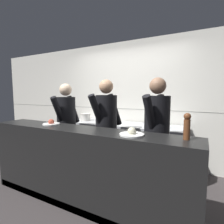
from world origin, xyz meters
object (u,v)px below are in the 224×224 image
sauce_pot (107,119)px  chef_line (157,132)px  pepper_mill (187,126)px  chef_sous (106,126)px  oven_range (96,141)px  plated_dish_appetiser (132,133)px  plated_dish_main (51,123)px  chef_head_cook (67,124)px  stock_pot (85,117)px

sauce_pot → chef_line: bearing=-31.3°
pepper_mill → chef_sous: size_ratio=0.16×
oven_range → chef_line: bearing=-27.2°
oven_range → pepper_mill: size_ratio=4.26×
plated_dish_appetiser → plated_dish_main: bearing=176.8°
pepper_mill → chef_sous: 1.41m
pepper_mill → chef_head_cook: size_ratio=0.16×
chef_head_cook → sauce_pot: bearing=54.1°
oven_range → stock_pot: 0.59m
sauce_pot → stock_pot: bearing=176.4°
pepper_mill → plated_dish_appetiser: bearing=-171.2°
chef_line → chef_sous: bearing=-171.7°
plated_dish_main → chef_line: bearing=21.8°
oven_range → sauce_pot: 0.61m
pepper_mill → chef_head_cook: bearing=164.5°
pepper_mill → chef_head_cook: (-2.09, 0.58, -0.24)m
sauce_pot → plated_dish_appetiser: size_ratio=1.02×
stock_pot → plated_dish_main: size_ratio=0.98×
pepper_mill → stock_pot: bearing=149.2°
chef_head_cook → chef_line: chef_line is taller
stock_pot → plated_dish_appetiser: 2.17m
chef_line → chef_head_cook: bearing=-169.4°
oven_range → plated_dish_main: (0.09, -1.34, 0.61)m
oven_range → chef_sous: chef_sous is taller
stock_pot → plated_dish_appetiser: size_ratio=0.88×
plated_dish_appetiser → chef_line: size_ratio=0.16×
chef_sous → plated_dish_main: bearing=-119.5°
plated_dish_appetiser → oven_range: bearing=134.4°
oven_range → plated_dish_appetiser: bearing=-45.6°
plated_dish_appetiser → chef_line: chef_line is taller
stock_pot → sauce_pot: 0.59m
plated_dish_main → plated_dish_appetiser: bearing=-3.2°
plated_dish_main → chef_head_cook: chef_head_cook is taller
stock_pot → pepper_mill: 2.57m
plated_dish_appetiser → chef_sous: (-0.71, 0.69, -0.10)m
oven_range → plated_dish_appetiser: plated_dish_appetiser is taller
plated_dish_appetiser → chef_sous: size_ratio=0.16×
sauce_pot → pepper_mill: 2.07m
stock_pot → chef_line: bearing=-23.2°
plated_dish_appetiser → chef_head_cook: size_ratio=0.16×
plated_dish_appetiser → chef_line: 0.66m
plated_dish_main → pepper_mill: (1.84, 0.01, 0.12)m
plated_dish_appetiser → pepper_mill: pepper_mill is taller
stock_pot → chef_sous: size_ratio=0.14×
stock_pot → oven_range: bearing=3.2°
sauce_pot → plated_dish_main: size_ratio=1.13×
sauce_pot → chef_line: size_ratio=0.16×
chef_head_cook → plated_dish_appetiser: bearing=-25.0°
pepper_mill → oven_range: bearing=145.4°
oven_range → chef_sous: 1.12m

